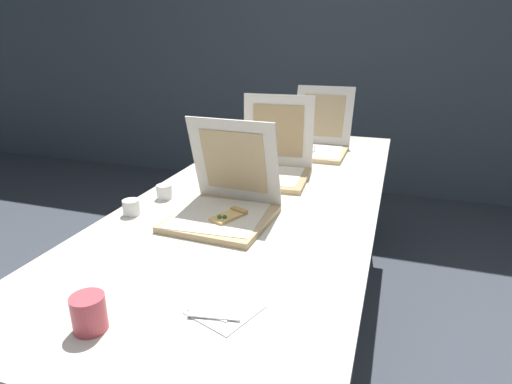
{
  "coord_description": "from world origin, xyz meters",
  "views": [
    {
      "loc": [
        0.51,
        -0.99,
        1.37
      ],
      "look_at": [
        0.02,
        0.47,
        0.81
      ],
      "focal_mm": 30.01,
      "sensor_mm": 36.0,
      "label": 1
    }
  ],
  "objects_px": {
    "pizza_box_front": "(224,205)",
    "napkin_pile": "(221,306)",
    "pizza_box_middle": "(272,166)",
    "table": "(265,201)",
    "cup_printed_front": "(89,313)",
    "pizza_box_back": "(316,143)",
    "cup_white_near_left": "(131,207)",
    "cup_white_near_center": "(164,192)"
  },
  "relations": [
    {
      "from": "pizza_box_back",
      "to": "cup_printed_front",
      "type": "bearing_deg",
      "value": -95.73
    },
    {
      "from": "pizza_box_front",
      "to": "pizza_box_back",
      "type": "xyz_separation_m",
      "value": [
        0.14,
        1.03,
        -0.0
      ]
    },
    {
      "from": "cup_white_near_left",
      "to": "cup_white_near_center",
      "type": "bearing_deg",
      "value": 80.45
    },
    {
      "from": "table",
      "to": "pizza_box_middle",
      "type": "distance_m",
      "value": 0.22
    },
    {
      "from": "table",
      "to": "pizza_box_middle",
      "type": "height_order",
      "value": "pizza_box_middle"
    },
    {
      "from": "napkin_pile",
      "to": "table",
      "type": "bearing_deg",
      "value": 100.01
    },
    {
      "from": "cup_printed_front",
      "to": "cup_white_near_center",
      "type": "bearing_deg",
      "value": 108.34
    },
    {
      "from": "cup_printed_front",
      "to": "napkin_pile",
      "type": "height_order",
      "value": "cup_printed_front"
    },
    {
      "from": "pizza_box_back",
      "to": "table",
      "type": "bearing_deg",
      "value": -96.23
    },
    {
      "from": "pizza_box_front",
      "to": "cup_white_near_center",
      "type": "distance_m",
      "value": 0.33
    },
    {
      "from": "pizza_box_back",
      "to": "pizza_box_middle",
      "type": "bearing_deg",
      "value": -101.5
    },
    {
      "from": "pizza_box_middle",
      "to": "cup_printed_front",
      "type": "bearing_deg",
      "value": -97.54
    },
    {
      "from": "pizza_box_front",
      "to": "cup_white_near_center",
      "type": "relative_size",
      "value": 5.8
    },
    {
      "from": "pizza_box_back",
      "to": "napkin_pile",
      "type": "bearing_deg",
      "value": -87.17
    },
    {
      "from": "table",
      "to": "napkin_pile",
      "type": "distance_m",
      "value": 0.84
    },
    {
      "from": "table",
      "to": "cup_printed_front",
      "type": "relative_size",
      "value": 27.64
    },
    {
      "from": "cup_white_near_center",
      "to": "cup_printed_front",
      "type": "height_order",
      "value": "cup_printed_front"
    },
    {
      "from": "pizza_box_middle",
      "to": "cup_white_near_center",
      "type": "xyz_separation_m",
      "value": [
        -0.33,
        -0.4,
        -0.02
      ]
    },
    {
      "from": "table",
      "to": "cup_printed_front",
      "type": "height_order",
      "value": "cup_printed_front"
    },
    {
      "from": "cup_white_near_center",
      "to": "pizza_box_front",
      "type": "bearing_deg",
      "value": -19.85
    },
    {
      "from": "pizza_box_back",
      "to": "napkin_pile",
      "type": "xyz_separation_m",
      "value": [
        0.06,
        -1.53,
        -0.05
      ]
    },
    {
      "from": "pizza_box_front",
      "to": "pizza_box_middle",
      "type": "height_order",
      "value": "pizza_box_middle"
    },
    {
      "from": "cup_white_near_center",
      "to": "napkin_pile",
      "type": "relative_size",
      "value": 0.33
    },
    {
      "from": "cup_white_near_left",
      "to": "cup_printed_front",
      "type": "distance_m",
      "value": 0.66
    },
    {
      "from": "pizza_box_front",
      "to": "napkin_pile",
      "type": "bearing_deg",
      "value": -65.65
    },
    {
      "from": "cup_white_near_left",
      "to": "cup_white_near_center",
      "type": "relative_size",
      "value": 1.0
    },
    {
      "from": "table",
      "to": "pizza_box_front",
      "type": "xyz_separation_m",
      "value": [
        -0.05,
        -0.32,
        0.09
      ]
    },
    {
      "from": "napkin_pile",
      "to": "cup_printed_front",
      "type": "bearing_deg",
      "value": -145.6
    },
    {
      "from": "pizza_box_front",
      "to": "napkin_pile",
      "type": "height_order",
      "value": "pizza_box_front"
    },
    {
      "from": "pizza_box_front",
      "to": "cup_printed_front",
      "type": "bearing_deg",
      "value": -91.43
    },
    {
      "from": "pizza_box_back",
      "to": "cup_white_near_left",
      "type": "relative_size",
      "value": 7.53
    },
    {
      "from": "cup_white_near_left",
      "to": "cup_printed_front",
      "type": "bearing_deg",
      "value": -64.0
    },
    {
      "from": "pizza_box_front",
      "to": "pizza_box_back",
      "type": "bearing_deg",
      "value": 85.29
    },
    {
      "from": "table",
      "to": "cup_printed_front",
      "type": "bearing_deg",
      "value": -95.86
    },
    {
      "from": "table",
      "to": "napkin_pile",
      "type": "xyz_separation_m",
      "value": [
        0.15,
        -0.82,
        0.05
      ]
    },
    {
      "from": "pizza_box_middle",
      "to": "napkin_pile",
      "type": "distance_m",
      "value": 1.03
    },
    {
      "from": "cup_printed_front",
      "to": "pizza_box_middle",
      "type": "bearing_deg",
      "value": 86.34
    },
    {
      "from": "table",
      "to": "cup_white_near_center",
      "type": "bearing_deg",
      "value": -149.69
    },
    {
      "from": "table",
      "to": "cup_white_near_left",
      "type": "bearing_deg",
      "value": -134.66
    },
    {
      "from": "cup_printed_front",
      "to": "cup_white_near_left",
      "type": "bearing_deg",
      "value": 116.0
    },
    {
      "from": "pizza_box_middle",
      "to": "pizza_box_back",
      "type": "xyz_separation_m",
      "value": [
        0.11,
        0.51,
        -0.0
      ]
    },
    {
      "from": "table",
      "to": "pizza_box_middle",
      "type": "relative_size",
      "value": 6.25
    }
  ]
}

